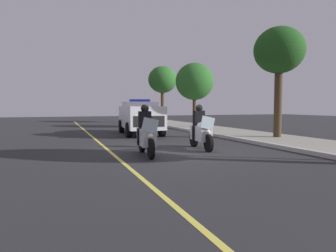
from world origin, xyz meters
TOP-DOWN VIEW (x-y plane):
  - ground_plane at (0.00, 0.00)m, footprint 80.00×80.00m
  - curb_strip at (0.00, 4.19)m, footprint 48.00×0.24m
  - sidewalk_strip at (0.00, 6.09)m, footprint 48.00×3.60m
  - lane_stripe_center at (0.00, -2.17)m, footprint 48.00×0.12m
  - police_motorcycle_lead_left at (0.42, -1.16)m, footprint 2.14×0.62m
  - police_motorcycle_lead_right at (-0.26, 1.21)m, footprint 2.14×0.62m
  - police_suv at (-6.95, 0.62)m, footprint 5.03×2.38m
  - tree_mid_block at (-2.25, 6.50)m, footprint 2.49×2.49m
  - tree_far_back at (-10.89, 5.95)m, footprint 2.88×2.88m
  - tree_behind_suv at (-18.44, 6.01)m, footprint 2.84×2.84m

SIDE VIEW (x-z plane):
  - ground_plane at x=0.00m, z-range 0.00..0.00m
  - lane_stripe_center at x=0.00m, z-range 0.00..0.01m
  - sidewalk_strip at x=0.00m, z-range 0.00..0.10m
  - curb_strip at x=0.00m, z-range 0.00..0.15m
  - police_motorcycle_lead_left at x=0.42m, z-range -0.16..1.56m
  - police_motorcycle_lead_right at x=-0.26m, z-range -0.16..1.56m
  - police_suv at x=-6.95m, z-range 0.04..2.09m
  - tree_far_back at x=-10.89m, z-range 1.09..5.92m
  - tree_behind_suv at x=-18.44m, z-range 1.48..6.98m
  - tree_mid_block at x=-2.25m, z-range 1.60..7.09m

